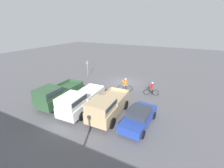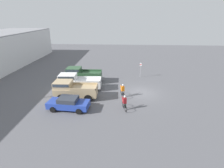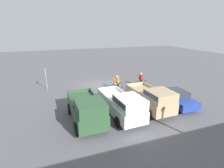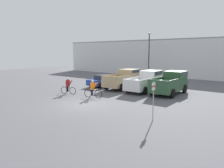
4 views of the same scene
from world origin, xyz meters
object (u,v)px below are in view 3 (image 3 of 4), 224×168
(pickup_truck_2, at_px, (87,109))
(fire_lane_sign, at_px, (46,77))
(cyclist_1, at_px, (141,79))
(pickup_truck_0, at_px, (152,98))
(pickup_truck_1, at_px, (122,104))
(sedan_0, at_px, (176,97))
(cyclist_0, at_px, (117,83))

(pickup_truck_2, bearing_deg, fire_lane_sign, -73.19)
(cyclist_1, height_order, fire_lane_sign, fire_lane_sign)
(pickup_truck_0, distance_m, cyclist_1, 6.75)
(pickup_truck_2, xyz_separation_m, cyclist_1, (-8.08, -6.45, -0.34))
(pickup_truck_1, bearing_deg, fire_lane_sign, -58.65)
(sedan_0, distance_m, pickup_truck_0, 2.83)
(pickup_truck_2, xyz_separation_m, fire_lane_sign, (2.74, -9.05, 0.33))
(pickup_truck_2, distance_m, fire_lane_sign, 9.46)
(sedan_0, distance_m, pickup_truck_1, 5.61)
(cyclist_1, bearing_deg, pickup_truck_0, 68.48)
(pickup_truck_0, height_order, cyclist_1, pickup_truck_0)
(cyclist_1, distance_m, fire_lane_sign, 11.14)
(fire_lane_sign, bearing_deg, pickup_truck_2, 106.81)
(pickup_truck_2, bearing_deg, pickup_truck_1, 178.70)
(sedan_0, xyz_separation_m, pickup_truck_1, (5.58, 0.50, 0.39))
(cyclist_0, xyz_separation_m, fire_lane_sign, (7.62, -2.82, 0.66))
(pickup_truck_0, relative_size, cyclist_0, 2.90)
(pickup_truck_1, distance_m, fire_lane_sign, 10.68)
(pickup_truck_2, relative_size, cyclist_0, 2.92)
(pickup_truck_2, height_order, cyclist_1, pickup_truck_2)
(sedan_0, bearing_deg, cyclist_1, -86.99)
(sedan_0, distance_m, cyclist_1, 6.02)
(pickup_truck_1, height_order, pickup_truck_2, pickup_truck_2)
(sedan_0, distance_m, fire_lane_sign, 14.10)
(pickup_truck_0, height_order, fire_lane_sign, fire_lane_sign)
(pickup_truck_0, xyz_separation_m, fire_lane_sign, (8.34, -8.88, 0.35))
(sedan_0, distance_m, pickup_truck_2, 8.42)
(cyclist_0, relative_size, fire_lane_sign, 0.73)
(sedan_0, bearing_deg, pickup_truck_1, 5.12)
(pickup_truck_0, distance_m, pickup_truck_1, 2.80)
(pickup_truck_1, relative_size, cyclist_1, 3.32)
(pickup_truck_1, bearing_deg, sedan_0, -174.88)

